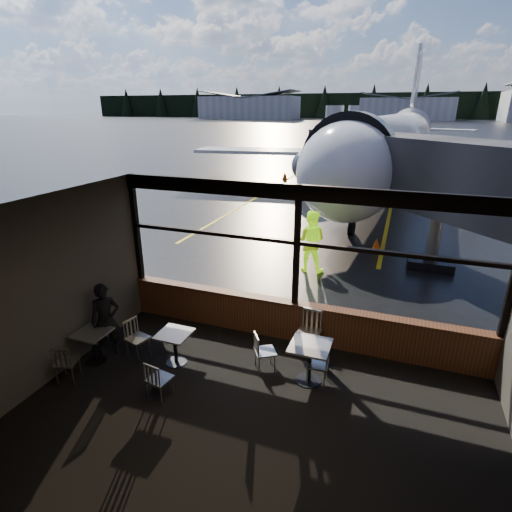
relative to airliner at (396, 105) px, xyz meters
The scene contains 30 objects.
ground_plane 100.47m from the airliner, 90.56° to the left, with size 520.00×520.00×0.00m, color black.
carpet_floor 23.25m from the airliner, 92.50° to the right, with size 8.00×6.00×0.01m, color black.
ceiling 22.74m from the airliner, 92.50° to the right, with size 8.00×6.00×0.04m, color #38332D.
wall_left 23.45m from the airliner, 102.41° to the right, with size 0.04×6.00×3.50m, color #4B453C.
window_sill 20.23m from the airliner, 92.88° to the right, with size 8.00×0.28×0.90m, color #532B19.
window_header 19.77m from the airliner, 92.88° to the right, with size 8.00×0.18×0.30m, color black.
mullion_left 20.48m from the airliner, 104.10° to the right, with size 0.12×0.12×2.60m, color black.
mullion_centre 19.90m from the airliner, 92.88° to the right, with size 0.12×0.12×2.60m, color black.
window_transom 19.89m from the airliner, 92.88° to the right, with size 8.00×0.10×0.08m, color black.
airliner is the anchor object (origin of this frame).
jet_bridge 14.69m from the airliner, 79.56° to the right, with size 8.42×10.29×4.49m, color #2A2A2C, non-canonical shape.
cafe_table_near 21.52m from the airliner, 90.92° to the right, with size 0.74×0.74×0.81m, color #A59F98, non-canonical shape.
cafe_table_mid 22.08m from the airliner, 98.03° to the right, with size 0.64×0.64×0.70m, color #99958D, non-canonical shape.
cafe_table_left 22.86m from the airliner, 101.85° to the right, with size 0.63×0.63×0.70m, color #9B978E, non-canonical shape.
chair_near_e 21.50m from the airliner, 90.50° to the right, with size 0.45×0.45×0.82m, color beige, non-canonical shape.
chair_near_w 21.49m from the airliner, 93.38° to the right, with size 0.44×0.44×0.81m, color #B6B1A4, non-canonical shape.
chair_near_n 20.61m from the airliner, 91.63° to the right, with size 0.52×0.52×0.96m, color #BBB6A9, non-canonical shape.
chair_mid_s 23.02m from the airliner, 96.95° to the right, with size 0.43×0.43×0.80m, color #B4AFA3, non-canonical shape.
chair_mid_w 22.25m from the airliner, 100.25° to the right, with size 0.45×0.45×0.83m, color #B3AEA1, non-canonical shape.
chair_left_s 23.49m from the airliner, 101.66° to the right, with size 0.44×0.44×0.80m, color #B0AA9F, non-canonical shape.
passenger 22.41m from the airliner, 101.85° to the right, with size 0.58×0.38×1.59m, color black.
ground_crew 16.12m from the airliner, 95.85° to the right, with size 0.96×0.75×1.97m, color #BFF219.
cone_nose 13.85m from the airliner, 88.69° to the right, with size 0.38×0.38×0.52m, color orange.
cone_wing 8.67m from the airliner, behind, with size 0.41×0.41×0.57m, color #FE6908.
hangar_left 175.35m from the airliner, 113.88° to the left, with size 45.00×18.00×11.00m, color silver, non-canonical shape.
hangar_mid 165.34m from the airliner, 90.34° to the left, with size 38.00×15.00×10.00m, color silver, non-canonical shape.
fuel_tank_a 165.28m from the airliner, 100.81° to the left, with size 8.00×8.00×6.00m, color silver.
fuel_tank_b 163.70m from the airliner, 97.37° to the left, with size 8.00×8.00×6.00m, color silver.
fuel_tank_c 162.72m from the airliner, 93.87° to the left, with size 8.00×8.00×6.00m, color silver.
treeline 190.34m from the airliner, 90.30° to the left, with size 360.00×3.00×12.00m, color black.
Camera 1 is at (1.88, -7.62, 4.91)m, focal length 28.00 mm.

